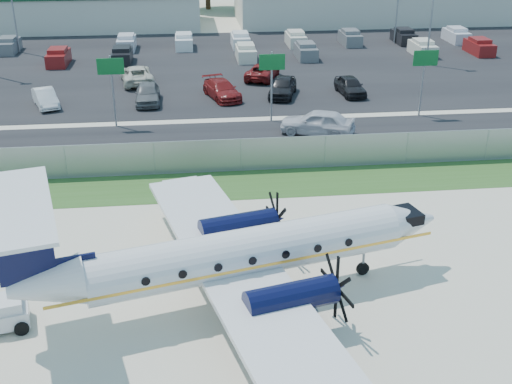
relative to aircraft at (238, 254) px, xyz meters
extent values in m
plane|color=beige|center=(1.28, -0.73, -2.15)|extent=(170.00, 170.00, 0.00)
cube|color=#2D561E|center=(1.28, 11.27, -2.14)|extent=(170.00, 4.00, 0.02)
cube|color=black|center=(1.28, 18.27, -2.14)|extent=(170.00, 8.00, 0.02)
cube|color=black|center=(1.28, 39.27, -2.14)|extent=(170.00, 32.00, 0.02)
cube|color=gray|center=(1.28, 13.27, -1.15)|extent=(120.00, 0.02, 1.90)
cube|color=gray|center=(1.28, 13.27, -0.17)|extent=(120.00, 0.06, 0.06)
cube|color=gray|center=(1.28, 13.27, -2.10)|extent=(120.00, 0.06, 0.06)
cube|color=beige|center=(-22.72, 61.27, 0.35)|extent=(46.00, 12.00, 5.00)
cube|color=beige|center=(27.28, 61.27, 0.35)|extent=(44.00, 12.00, 5.00)
cylinder|color=gray|center=(-6.72, 22.27, 0.35)|extent=(0.14, 0.14, 5.00)
cube|color=#0C5923|center=(-6.72, 22.12, 2.15)|extent=(1.80, 0.08, 1.10)
cylinder|color=gray|center=(4.28, 22.27, 0.35)|extent=(0.14, 0.14, 5.00)
cube|color=#0C5923|center=(4.28, 22.12, 2.15)|extent=(1.80, 0.08, 1.10)
cylinder|color=gray|center=(15.28, 22.27, 0.35)|extent=(0.14, 0.14, 5.00)
cube|color=#0C5923|center=(15.28, 22.12, 2.15)|extent=(1.80, 0.08, 1.10)
cylinder|color=gray|center=(21.28, 37.27, 2.35)|extent=(0.18, 0.18, 9.00)
cylinder|color=gray|center=(-18.72, 47.27, 2.35)|extent=(0.18, 0.18, 9.00)
cylinder|color=gray|center=(21.28, 47.27, 2.35)|extent=(0.18, 0.18, 9.00)
cylinder|color=silver|center=(0.39, 0.10, 0.00)|extent=(12.58, 4.86, 1.90)
cone|color=silver|center=(7.51, 1.87, 0.00)|extent=(2.59, 2.37, 1.90)
cone|color=silver|center=(-6.93, -1.73, 0.20)|extent=(2.98, 2.47, 1.90)
cube|color=black|center=(7.32, 1.82, 0.35)|extent=(1.19, 1.48, 0.45)
cube|color=silver|center=(-0.10, -0.02, -0.55)|extent=(7.36, 17.84, 0.22)
cylinder|color=black|center=(1.67, -2.57, -0.40)|extent=(3.56, 1.89, 1.10)
cylinder|color=black|center=(0.27, 3.05, -0.40)|extent=(3.56, 1.89, 1.10)
cube|color=black|center=(-7.42, -1.85, 1.90)|extent=(1.89, 0.63, 2.90)
cube|color=silver|center=(-7.52, -1.87, 3.35)|extent=(3.83, 6.59, 0.14)
cylinder|color=gray|center=(5.43, 1.35, -1.50)|extent=(0.12, 0.12, 1.30)
cylinder|color=black|center=(5.43, 1.35, -1.87)|extent=(0.59, 0.31, 0.56)
cylinder|color=black|center=(0.60, -2.84, -1.83)|extent=(0.72, 0.54, 0.64)
cylinder|color=black|center=(-0.80, 2.79, -1.83)|extent=(0.72, 0.54, 0.64)
cube|color=silver|center=(-8.66, -0.72, -1.16)|extent=(1.23, 1.36, 0.45)
cube|color=black|center=(-8.27, -0.62, -1.15)|extent=(0.38, 1.00, 0.36)
cylinder|color=black|center=(-8.15, -1.31, -1.88)|extent=(0.57, 0.32, 0.54)
cylinder|color=black|center=(-8.48, 0.04, -1.88)|extent=(0.57, 0.32, 0.54)
cube|color=gray|center=(1.77, -2.60, -1.74)|extent=(1.92, 1.26, 0.11)
cube|color=gray|center=(0.91, -2.53, -1.46)|extent=(0.17, 1.10, 0.55)
cube|color=gray|center=(2.63, -2.68, -1.46)|extent=(0.17, 1.10, 0.55)
cylinder|color=black|center=(1.09, -3.05, -1.98)|extent=(0.34, 0.14, 0.33)
cylinder|color=black|center=(1.18, -2.05, -1.98)|extent=(0.34, 0.14, 0.33)
cylinder|color=black|center=(2.36, -3.16, -1.98)|extent=(0.34, 0.14, 0.33)
cylinder|color=black|center=(2.45, -2.16, -1.98)|extent=(0.34, 0.14, 0.33)
cone|color=orange|center=(-0.98, 9.58, -1.90)|extent=(0.33, 0.33, 0.50)
cube|color=orange|center=(-0.98, 9.58, -2.14)|extent=(0.35, 0.35, 0.03)
imported|color=silver|center=(7.00, 19.07, -2.15)|extent=(5.42, 3.73, 1.71)
imported|color=silver|center=(-12.49, 27.64, -2.15)|extent=(2.77, 4.34, 1.35)
imported|color=#595B5E|center=(-4.72, 27.66, -2.15)|extent=(1.95, 4.65, 1.57)
imported|color=maroon|center=(1.11, 28.31, -2.15)|extent=(3.32, 5.29, 1.43)
imported|color=black|center=(6.02, 28.37, -2.15)|extent=(3.17, 5.04, 1.60)
imported|color=black|center=(11.55, 28.23, -2.15)|extent=(2.10, 4.43, 1.46)
imported|color=beige|center=(-5.92, 33.68, -2.15)|extent=(3.35, 5.81, 1.52)
imported|color=maroon|center=(5.05, 33.85, -2.15)|extent=(3.92, 5.44, 1.38)
camera|label=1|loc=(-1.71, -21.46, 12.59)|focal=45.00mm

